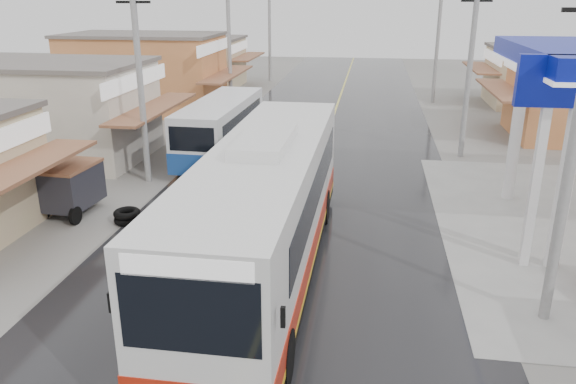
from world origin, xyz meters
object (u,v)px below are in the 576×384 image
second_bus (221,128)px  cyclist (236,165)px  tricycle_near (71,186)px  coach_bus (266,210)px  tyre_stack (127,216)px

second_bus → cyclist: size_ratio=3.83×
cyclist → tricycle_near: size_ratio=0.88×
coach_bus → second_bus: 12.53m
tricycle_near → tyre_stack: (2.34, -0.62, -0.83)m
cyclist → tyre_stack: cyclist is taller
coach_bus → tyre_stack: size_ratio=14.05×
coach_bus → tricycle_near: coach_bus is taller
tyre_stack → cyclist: bearing=61.6°
tyre_stack → coach_bus: bearing=-28.9°
second_bus → cyclist: 3.94m
cyclist → tyre_stack: bearing=-118.2°
coach_bus → tricycle_near: size_ratio=5.24×
coach_bus → second_bus: size_ratio=1.55×
cyclist → tyre_stack: 5.79m
second_bus → tricycle_near: (-3.54, -7.99, -0.46)m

